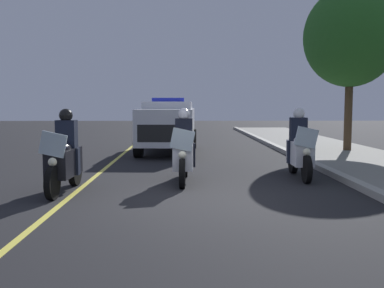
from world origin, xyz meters
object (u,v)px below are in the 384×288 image
object	(u,v)px
police_motorcycle_lead_left	(64,158)
police_motorcycle_lead_right	(184,152)
police_suv	(168,124)
tree_far_back	(351,37)
police_motorcycle_trailing	(300,150)

from	to	relation	value
police_motorcycle_lead_left	police_motorcycle_lead_right	xyz separation A→B (m)	(-1.11, 2.46, 0.00)
police_motorcycle_lead_left	police_suv	xyz separation A→B (m)	(-7.43, 1.87, 0.37)
police_motorcycle_lead_left	police_suv	world-z (taller)	police_suv
police_suv	tree_far_back	distance (m)	7.44
police_motorcycle_lead_right	tree_far_back	bearing A→B (deg)	134.93
police_motorcycle_trailing	police_suv	world-z (taller)	police_suv
police_motorcycle_trailing	police_suv	size ratio (longest dim) A/B	0.43
police_motorcycle_lead_left	police_motorcycle_lead_right	size ratio (longest dim) A/B	1.00
police_motorcycle_lead_right	police_motorcycle_trailing	distance (m)	2.91
police_motorcycle_trailing	tree_far_back	world-z (taller)	tree_far_back
police_motorcycle_lead_left	police_motorcycle_trailing	bearing A→B (deg)	107.42
police_motorcycle_lead_left	police_motorcycle_trailing	distance (m)	5.56
police_motorcycle_trailing	tree_far_back	xyz separation A→B (m)	(-5.56, 3.27, 3.57)
police_motorcycle_lead_left	police_motorcycle_lead_right	bearing A→B (deg)	114.29
police_suv	police_motorcycle_trailing	bearing A→B (deg)	30.83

